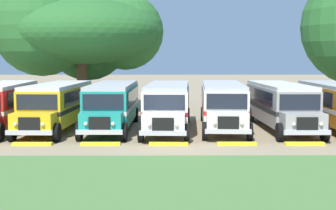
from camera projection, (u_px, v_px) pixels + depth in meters
name	position (u px, v px, depth m)	size (l,w,h in m)	color
ground_plane	(169.00, 143.00, 25.82)	(220.00, 220.00, 0.00)	#937F60
foreground_grass_strip	(170.00, 186.00, 17.19)	(80.00, 10.71, 0.01)	#4C7538
parked_bus_slot_0	(2.00, 104.00, 31.03)	(3.11, 10.90, 2.82)	red
parked_bus_slot_1	(58.00, 104.00, 30.98)	(3.06, 10.89, 2.82)	yellow
parked_bus_slot_2	(113.00, 103.00, 31.15)	(2.83, 10.86, 2.82)	teal
parked_bus_slot_3	(168.00, 104.00, 30.79)	(3.14, 10.90, 2.82)	silver
parked_bus_slot_4	(223.00, 103.00, 31.37)	(3.26, 10.92, 2.82)	silver
parked_bus_slot_5	(280.00, 104.00, 31.03)	(2.78, 10.85, 2.82)	#9E9993
parked_bus_slot_6	(336.00, 103.00, 31.13)	(2.91, 10.87, 2.82)	orange
curb_wheelstop_1	(32.00, 144.00, 25.16)	(2.00, 0.36, 0.15)	yellow
curb_wheelstop_2	(100.00, 144.00, 25.18)	(2.00, 0.36, 0.15)	yellow
curb_wheelstop_3	(169.00, 144.00, 25.20)	(2.00, 0.36, 0.15)	yellow
curb_wheelstop_4	(237.00, 144.00, 25.22)	(2.00, 0.36, 0.15)	yellow
curb_wheelstop_5	(305.00, 144.00, 25.25)	(2.00, 0.36, 0.15)	yellow
broad_shade_tree	(80.00, 32.00, 41.56)	(13.67, 12.99, 10.77)	brown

